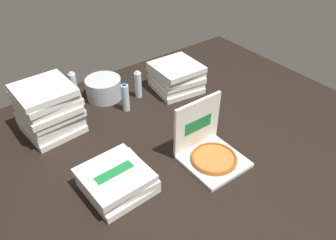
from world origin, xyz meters
name	(u,v)px	position (x,y,z in m)	size (l,w,h in m)	color
ground_plane	(173,145)	(0.00, 0.00, -0.01)	(3.20, 2.40, 0.02)	black
open_pizza_box	(209,149)	(0.10, -0.26, 0.08)	(0.38, 0.39, 0.40)	white
pizza_stack_right_near	(49,109)	(-0.62, 0.67, 0.19)	(0.42, 0.43, 0.38)	white
pizza_stack_right_mid	(176,77)	(0.48, 0.59, 0.12)	(0.44, 0.44, 0.24)	white
pizza_stack_left_far	(117,180)	(-0.53, -0.13, 0.07)	(0.41, 0.40, 0.15)	white
ice_bucket	(104,88)	(-0.10, 0.84, 0.09)	(0.30, 0.30, 0.18)	#B7BABF
water_bottle_0	(138,85)	(0.14, 0.67, 0.12)	(0.06, 0.06, 0.24)	silver
water_bottle_1	(126,98)	(-0.04, 0.57, 0.12)	(0.06, 0.06, 0.24)	silver
water_bottle_2	(74,86)	(-0.30, 0.98, 0.12)	(0.06, 0.06, 0.24)	silver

